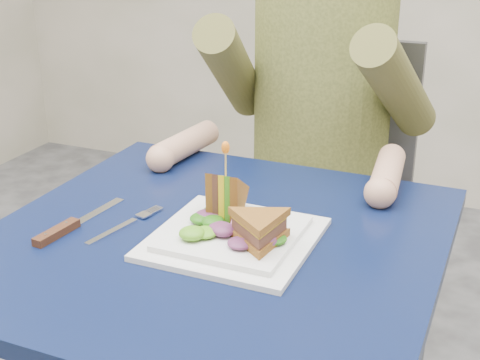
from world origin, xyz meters
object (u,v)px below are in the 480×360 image
at_px(diner, 321,59).
at_px(sandwich_flat, 259,229).
at_px(sandwich_upright, 226,198).
at_px(fork, 123,225).
at_px(plate, 234,237).
at_px(table, 214,276).
at_px(knife, 65,228).
at_px(chair, 327,188).

distance_m(diner, sandwich_flat, 0.66).
xyz_separation_m(sandwich_upright, fork, (-0.16, -0.07, -0.05)).
bearing_deg(plate, diner, 93.82).
relative_size(table, fork, 4.22).
xyz_separation_m(fork, knife, (-0.08, -0.05, 0.00)).
height_order(sandwich_upright, fork, sandwich_upright).
xyz_separation_m(diner, sandwich_upright, (0.01, -0.57, -0.13)).
relative_size(fork, knife, 0.80).
bearing_deg(knife, diner, 70.90).
height_order(chair, sandwich_flat, chair).
bearing_deg(diner, chair, 90.00).
bearing_deg(table, sandwich_flat, -18.16).
xyz_separation_m(chair, fork, (-0.16, -0.75, 0.19)).
relative_size(table, plate, 2.88).
height_order(fork, knife, knife).
height_order(table, diner, diner).
distance_m(diner, fork, 0.68).
distance_m(sandwich_flat, fork, 0.26).
relative_size(table, chair, 0.81).
bearing_deg(plate, table, 171.01).
bearing_deg(sandwich_upright, plate, -52.95).
relative_size(plate, knife, 1.17).
height_order(diner, sandwich_upright, diner).
bearing_deg(sandwich_flat, chair, 97.29).
bearing_deg(plate, sandwich_upright, 127.05).
relative_size(plate, sandwich_flat, 1.59).
distance_m(table, sandwich_flat, 0.16).
bearing_deg(chair, sandwich_upright, -89.41).
bearing_deg(fork, table, 11.21).
height_order(table, fork, fork).
bearing_deg(diner, knife, -109.10).
distance_m(diner, knife, 0.75).
xyz_separation_m(chair, diner, (-0.00, -0.11, 0.37)).
bearing_deg(sandwich_upright, chair, 90.59).
distance_m(chair, sandwich_flat, 0.79).
distance_m(sandwich_upright, fork, 0.19).
bearing_deg(diner, table, -90.00).
xyz_separation_m(table, sandwich_flat, (0.10, -0.03, 0.12)).
bearing_deg(sandwich_flat, fork, 179.94).
relative_size(diner, sandwich_flat, 4.55).
bearing_deg(sandwich_flat, sandwich_upright, 141.81).
xyz_separation_m(plate, fork, (-0.20, -0.02, -0.01)).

